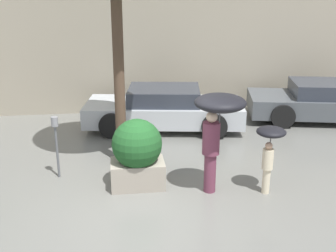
{
  "coord_description": "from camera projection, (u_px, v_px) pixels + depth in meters",
  "views": [
    {
      "loc": [
        -0.42,
        -6.75,
        3.87
      ],
      "look_at": [
        0.66,
        1.6,
        1.05
      ],
      "focal_mm": 45.0,
      "sensor_mm": 36.0,
      "label": 1
    }
  ],
  "objects": [
    {
      "name": "parked_car_near",
      "position": [
        164.0,
        109.0,
        11.9
      ],
      "size": [
        4.59,
        2.51,
        1.16
      ],
      "rotation": [
        0.0,
        0.0,
        1.42
      ],
      "color": "#B7BCC1",
      "rests_on": "ground"
    },
    {
      "name": "person_child",
      "position": [
        270.0,
        144.0,
        8.0
      ],
      "size": [
        0.57,
        0.57,
        1.33
      ],
      "rotation": [
        0.0,
        0.0,
        0.95
      ],
      "color": "beige",
      "rests_on": "ground"
    },
    {
      "name": "planter_box",
      "position": [
        137.0,
        152.0,
        8.32
      ],
      "size": [
        1.07,
        1.0,
        1.41
      ],
      "color": "#9E9384",
      "rests_on": "ground"
    },
    {
      "name": "parking_meter",
      "position": [
        56.0,
        134.0,
        8.66
      ],
      "size": [
        0.14,
        0.14,
        1.33
      ],
      "color": "#595B60",
      "rests_on": "ground"
    },
    {
      "name": "ground_plane",
      "position": [
        143.0,
        210.0,
        7.63
      ],
      "size": [
        40.0,
        40.0,
        0.0
      ],
      "primitive_type": "plane",
      "color": "slate"
    },
    {
      "name": "person_adult",
      "position": [
        217.0,
        117.0,
        7.81
      ],
      "size": [
        0.96,
        0.96,
        1.98
      ],
      "rotation": [
        0.0,
        0.0,
        -0.47
      ],
      "color": "brown",
      "rests_on": "ground"
    },
    {
      "name": "building_facade",
      "position": [
        126.0,
        15.0,
        12.79
      ],
      "size": [
        18.0,
        0.3,
        6.0
      ],
      "color": "#9E937F",
      "rests_on": "ground"
    },
    {
      "name": "parked_car_far",
      "position": [
        326.0,
        102.0,
        12.6
      ],
      "size": [
        4.79,
        2.72,
        1.16
      ],
      "rotation": [
        0.0,
        0.0,
        1.36
      ],
      "color": "#4C5156",
      "rests_on": "ground"
    }
  ]
}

